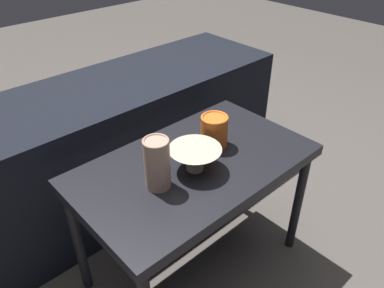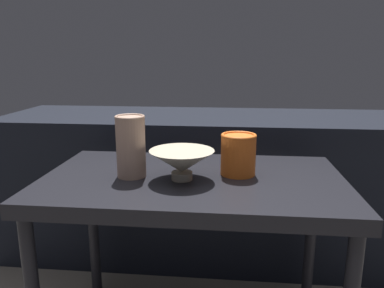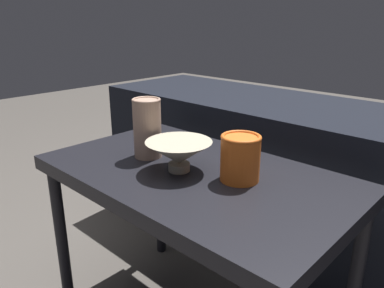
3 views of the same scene
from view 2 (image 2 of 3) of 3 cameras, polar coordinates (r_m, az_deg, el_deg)
table at (r=1.07m, az=0.13°, el=-7.81°), size 0.84×0.49×0.54m
couch_backdrop at (r=1.67m, az=2.12°, el=-6.12°), size 1.72×0.50×0.62m
bowl at (r=1.01m, az=-1.56°, el=-2.72°), size 0.18×0.18×0.08m
vase_textured_left at (r=1.04m, az=-9.31°, el=-0.24°), size 0.08×0.08×0.17m
vase_colorful_right at (r=1.06m, az=7.07°, el=-1.45°), size 0.10×0.10×0.12m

